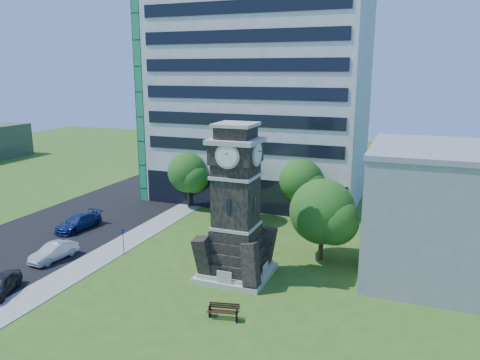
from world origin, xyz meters
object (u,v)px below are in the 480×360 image
at_px(street_sign, 123,238).
at_px(clock_tower, 236,212).
at_px(car_street_mid, 54,252).
at_px(car_east_lot, 403,281).
at_px(car_street_south, 0,285).
at_px(car_street_north, 78,222).
at_px(park_bench, 223,310).

bearing_deg(street_sign, clock_tower, -15.02).
height_order(car_street_mid, street_sign, street_sign).
distance_m(car_east_lot, street_sign, 23.66).
relative_size(car_street_south, car_east_lot, 0.99).
relative_size(car_street_north, car_east_lot, 1.22).
bearing_deg(car_east_lot, street_sign, 103.80).
bearing_deg(car_east_lot, car_street_north, 95.48).
distance_m(clock_tower, car_street_north, 20.30).
bearing_deg(park_bench, clock_tower, 91.71).
bearing_deg(car_street_south, street_sign, 46.62).
height_order(car_street_north, park_bench, car_street_north).
distance_m(car_street_south, car_street_mid, 6.58).
bearing_deg(park_bench, car_street_mid, 155.21).
height_order(car_street_north, street_sign, street_sign).
distance_m(car_street_north, car_east_lot, 31.93).
relative_size(car_street_south, car_street_north, 0.81).
height_order(car_east_lot, park_bench, car_east_lot).
height_order(car_east_lot, street_sign, street_sign).
height_order(car_street_mid, park_bench, car_street_mid).
bearing_deg(street_sign, car_street_south, -124.40).
bearing_deg(park_bench, car_street_north, 139.58).
distance_m(car_street_south, car_street_north, 14.43).
bearing_deg(car_street_north, street_sign, -18.77).
xyz_separation_m(clock_tower, street_sign, (-10.99, 0.48, -3.79)).
xyz_separation_m(clock_tower, car_street_north, (-19.28, 4.47, -4.51)).
distance_m(car_street_north, park_bench, 23.68).
xyz_separation_m(car_street_mid, park_bench, (17.57, -3.76, -0.16)).
relative_size(clock_tower, park_bench, 5.97).
distance_m(car_street_mid, street_sign, 5.94).
distance_m(clock_tower, street_sign, 11.63).
bearing_deg(park_bench, street_sign, 138.29).
bearing_deg(clock_tower, park_bench, -75.58).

